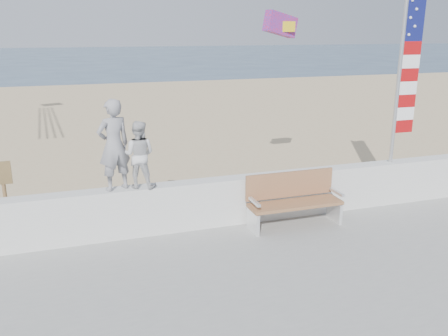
% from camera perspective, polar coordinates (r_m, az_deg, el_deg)
% --- Properties ---
extents(ground, '(220.00, 220.00, 0.00)m').
position_cam_1_polar(ground, '(7.54, 2.93, -13.76)').
color(ground, '#304861').
rests_on(ground, ground).
extents(sand, '(90.00, 40.00, 0.08)m').
position_cam_1_polar(sand, '(15.71, -8.97, 2.34)').
color(sand, tan).
rests_on(sand, ground).
extents(seawall, '(30.00, 0.35, 0.90)m').
position_cam_1_polar(seawall, '(8.99, -1.62, -4.18)').
color(seawall, silver).
rests_on(seawall, boardwalk).
extents(adult, '(0.68, 0.56, 1.59)m').
position_cam_1_polar(adult, '(8.32, -13.12, 2.69)').
color(adult, gray).
rests_on(adult, seawall).
extents(child, '(0.71, 0.65, 1.19)m').
position_cam_1_polar(child, '(8.41, -10.21, 1.60)').
color(child, silver).
rests_on(child, seawall).
extents(bench, '(1.80, 0.57, 1.00)m').
position_cam_1_polar(bench, '(9.09, 8.33, -3.71)').
color(bench, '#986742').
rests_on(bench, boardwalk).
extents(flag, '(0.50, 0.08, 3.50)m').
position_cam_1_polar(flag, '(10.39, 20.93, 10.94)').
color(flag, silver).
rests_on(flag, seawall).
extents(parafoil_kite, '(0.88, 0.47, 0.59)m').
position_cam_1_polar(parafoil_kite, '(10.72, 6.92, 16.75)').
color(parafoil_kite, red).
rests_on(parafoil_kite, ground).
extents(sign, '(0.32, 0.07, 1.46)m').
position_cam_1_polar(sign, '(9.40, -24.89, -2.78)').
color(sign, olive).
rests_on(sign, sand).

